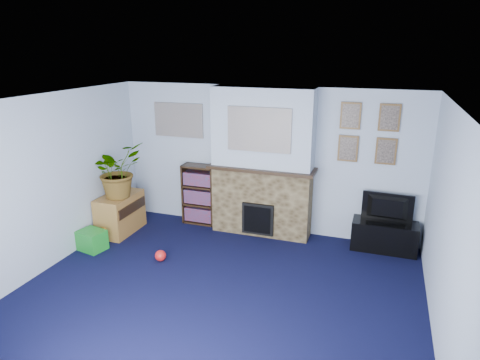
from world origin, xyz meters
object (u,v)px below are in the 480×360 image
at_px(tv_stand, 384,236).
at_px(sideboard, 120,212).
at_px(bookshelf, 200,196).
at_px(television, 387,208).

relative_size(tv_stand, sideboard, 1.15).
xyz_separation_m(tv_stand, bookshelf, (-3.09, 0.08, 0.28)).
bearing_deg(bookshelf, television, -1.05).
distance_m(television, sideboard, 4.27).
bearing_deg(sideboard, television, 9.90).
distance_m(tv_stand, television, 0.44).
height_order(television, bookshelf, bookshelf).
height_order(tv_stand, bookshelf, bookshelf).
bearing_deg(television, bookshelf, 1.92).
bearing_deg(tv_stand, sideboard, -170.37).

